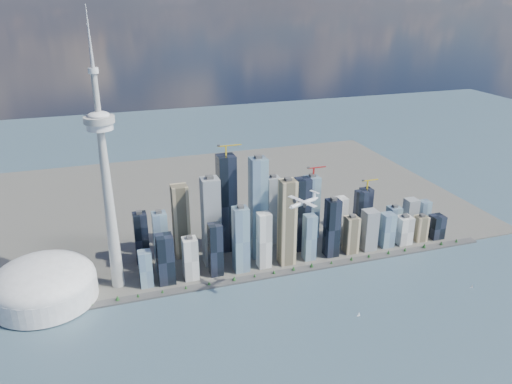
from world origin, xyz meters
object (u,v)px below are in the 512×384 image
object	(u,v)px
needle_tower	(106,181)
dome_stadium	(44,283)
airplane	(304,202)
sailboat_west	(359,315)
sailboat_east	(472,286)

from	to	relation	value
needle_tower	dome_stadium	size ratio (longest dim) A/B	2.75
airplane	sailboat_west	world-z (taller)	airplane
sailboat_east	needle_tower	bearing A→B (deg)	-175.91
dome_stadium	airplane	bearing A→B (deg)	-18.04
dome_stadium	airplane	size ratio (longest dim) A/B	2.74
needle_tower	sailboat_west	size ratio (longest dim) A/B	58.91
dome_stadium	sailboat_west	distance (m)	615.86
needle_tower	sailboat_east	distance (m)	773.23
sailboat_west	airplane	bearing A→B (deg)	130.65
needle_tower	sailboat_east	xyz separation A→B (m)	(699.14, -233.88, -233.24)
dome_stadium	sailboat_west	size ratio (longest dim) A/B	21.40
needle_tower	airplane	world-z (taller)	needle_tower
dome_stadium	sailboat_west	xyz separation A→B (m)	(566.73, -238.26, -36.44)
airplane	sailboat_east	distance (m)	421.42
needle_tower	airplane	size ratio (longest dim) A/B	7.55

